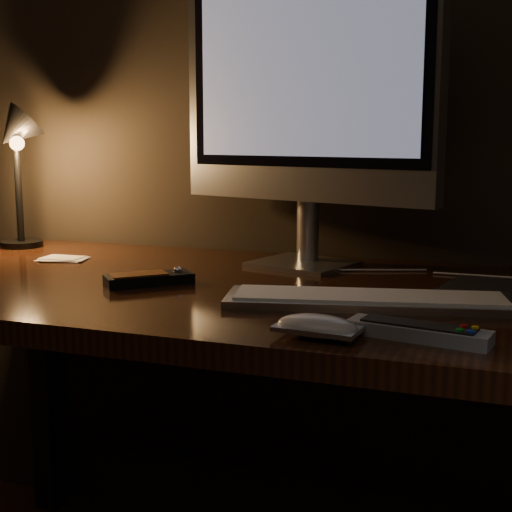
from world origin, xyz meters
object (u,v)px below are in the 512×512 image
(desk, at_px, (276,342))
(media_remote, at_px, (149,279))
(keyboard, at_px, (369,300))
(mouse, at_px, (317,330))
(desk_lamp, at_px, (16,151))
(tv_remote, at_px, (418,331))
(monitor, at_px, (304,87))

(desk, distance_m, media_remote, 0.29)
(desk, xyz_separation_m, keyboard, (0.21, -0.16, 0.14))
(mouse, bearing_deg, desk_lamp, 155.36)
(keyboard, bearing_deg, mouse, -110.00)
(mouse, bearing_deg, keyboard, 87.72)
(media_remote, relative_size, tv_remote, 0.80)
(mouse, relative_size, media_remote, 0.73)
(desk, height_order, keyboard, keyboard)
(desk, height_order, tv_remote, tv_remote)
(desk, relative_size, media_remote, 9.96)
(mouse, bearing_deg, media_remote, 153.61)
(tv_remote, bearing_deg, media_remote, 169.04)
(desk, relative_size, mouse, 13.60)
(desk, height_order, desk_lamp, desk_lamp)
(keyboard, xyz_separation_m, mouse, (-0.03, -0.22, 0.00))
(mouse, xyz_separation_m, tv_remote, (0.13, 0.04, -0.00))
(media_remote, distance_m, desk_lamp, 0.62)
(desk_lamp, bearing_deg, media_remote, -14.46)
(media_remote, bearing_deg, mouse, -74.93)
(monitor, bearing_deg, media_remote, -110.39)
(monitor, distance_m, desk_lamp, 0.74)
(monitor, relative_size, keyboard, 1.35)
(monitor, bearing_deg, mouse, -54.48)
(media_remote, height_order, tv_remote, media_remote)
(desk, xyz_separation_m, monitor, (0.01, 0.15, 0.51))
(desk, distance_m, mouse, 0.44)
(tv_remote, bearing_deg, monitor, 132.45)
(desk, xyz_separation_m, media_remote, (-0.21, -0.13, 0.14))
(monitor, relative_size, desk_lamp, 1.79)
(mouse, height_order, tv_remote, tv_remote)
(keyboard, relative_size, tv_remote, 2.35)
(mouse, height_order, media_remote, media_remote)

